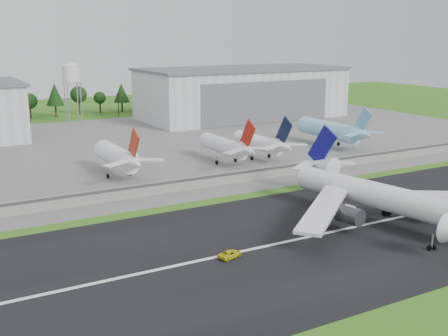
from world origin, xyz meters
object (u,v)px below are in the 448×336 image
ground_vehicle (230,254)px  parked_jet_red_a (120,157)px  parked_jet_red_b (228,147)px  main_airliner (380,202)px  parked_jet_navy (263,143)px  parked_jet_skyblue (334,130)px

ground_vehicle → parked_jet_red_a: parked_jet_red_a is taller
parked_jet_red_a → parked_jet_red_b: parked_jet_red_a is taller
main_airliner → ground_vehicle: main_airliner is taller
ground_vehicle → parked_jet_red_a: bearing=-17.7°
parked_jet_red_b → parked_jet_navy: bearing=-0.1°
main_airliner → parked_jet_red_b: 66.96m
parked_jet_red_a → parked_jet_navy: 49.81m
parked_jet_red_a → parked_jet_skyblue: size_ratio=0.84×
ground_vehicle → parked_jet_red_b: size_ratio=0.16×
parked_jet_red_a → parked_jet_red_b: 36.42m
parked_jet_red_b → parked_jet_navy: 13.40m
parked_jet_red_a → parked_jet_skyblue: (84.78, 5.03, 0.18)m
main_airliner → parked_jet_skyblue: size_ratio=1.58×
parked_jet_red_a → ground_vehicle: bearing=-92.1°
main_airliner → parked_jet_red_a: (-36.52, 67.01, 1.38)m
main_airliner → parked_jet_skyblue: main_airliner is taller
parked_jet_red_b → parked_jet_red_a: bearing=179.9°
ground_vehicle → parked_jet_red_a: size_ratio=0.16×
parked_jet_navy → main_airliner: bearing=-101.2°
parked_jet_red_b → ground_vehicle: bearing=-119.8°
parked_jet_red_b → parked_jet_navy: (13.40, -0.02, -0.09)m
parked_jet_red_a → parked_jet_red_b: (36.42, -0.06, -0.34)m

